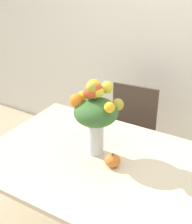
# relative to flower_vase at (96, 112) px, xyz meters

# --- Properties ---
(wall_back) EXTENTS (8.00, 0.06, 2.70)m
(wall_back) POSITION_rel_flower_vase_xyz_m (0.09, 1.31, 0.30)
(wall_back) COLOR white
(wall_back) RESTS_ON ground_plane
(dining_table) EXTENTS (1.43, 0.96, 0.78)m
(dining_table) POSITION_rel_flower_vase_xyz_m (0.09, -0.06, -0.37)
(dining_table) COLOR beige
(dining_table) RESTS_ON ground_plane
(flower_vase) EXTENTS (0.29, 0.25, 0.46)m
(flower_vase) POSITION_rel_flower_vase_xyz_m (0.00, 0.00, 0.00)
(flower_vase) COLOR silver
(flower_vase) RESTS_ON dining_table
(pumpkin) EXTENTS (0.09, 0.09, 0.08)m
(pumpkin) POSITION_rel_flower_vase_xyz_m (0.15, -0.07, -0.23)
(pumpkin) COLOR orange
(pumpkin) RESTS_ON dining_table
(dining_chair_near_window) EXTENTS (0.46, 0.46, 0.86)m
(dining_chair_near_window) POSITION_rel_flower_vase_xyz_m (-0.13, 0.76, -0.59)
(dining_chair_near_window) COLOR #47382D
(dining_chair_near_window) RESTS_ON ground_plane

